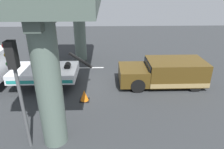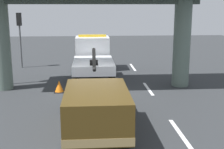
{
  "view_description": "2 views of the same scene",
  "coord_description": "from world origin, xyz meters",
  "views": [
    {
      "loc": [
        -1.47,
        11.36,
        5.74
      ],
      "look_at": [
        -1.84,
        0.06,
        0.74
      ],
      "focal_mm": 32.44,
      "sensor_mm": 36.0,
      "label": 1
    },
    {
      "loc": [
        -16.03,
        0.23,
        4.44
      ],
      "look_at": [
        -1.39,
        -0.86,
        1.14
      ],
      "focal_mm": 49.48,
      "sensor_mm": 36.0,
      "label": 2
    }
  ],
  "objects": [
    {
      "name": "tow_truck_white",
      "position": [
        4.14,
        0.0,
        1.2
      ],
      "size": [
        7.25,
        2.43,
        2.46
      ],
      "color": "white",
      "rests_on": "ground"
    },
    {
      "name": "lane_stripe_west",
      "position": [
        -6.0,
        -2.94,
        0.0
      ],
      "size": [
        2.6,
        0.16,
        0.01
      ],
      "primitive_type": "cube",
      "color": "silver",
      "rests_on": "ground"
    },
    {
      "name": "lane_stripe_east",
      "position": [
        6.0,
        -2.94,
        0.0
      ],
      "size": [
        2.6,
        0.16,
        0.01
      ],
      "primitive_type": "cube",
      "color": "silver",
      "rests_on": "ground"
    },
    {
      "name": "traffic_light_near",
      "position": [
        1.52,
        5.16,
        3.05
      ],
      "size": [
        0.39,
        0.32,
        4.17
      ],
      "color": "#515456",
      "rests_on": "ground"
    },
    {
      "name": "ground_plane",
      "position": [
        0.0,
        0.0,
        -0.05
      ],
      "size": [
        60.0,
        40.0,
        0.1
      ],
      "primitive_type": "cube",
      "color": "#2D3033"
    },
    {
      "name": "overpass_structure",
      "position": [
        0.57,
        0.0,
        4.92
      ],
      "size": [
        3.6,
        11.73,
        5.94
      ],
      "color": "#596B60",
      "rests_on": "ground"
    },
    {
      "name": "lane_stripe_mid",
      "position": [
        0.0,
        -2.94,
        0.0
      ],
      "size": [
        2.6,
        0.16,
        0.01
      ],
      "primitive_type": "cube",
      "color": "silver",
      "rests_on": "ground"
    },
    {
      "name": "towed_van_green",
      "position": [
        -5.18,
        -0.0,
        0.78
      ],
      "size": [
        5.2,
        2.23,
        1.58
      ],
      "color": "#4C3814",
      "rests_on": "ground"
    },
    {
      "name": "traffic_cone_orange",
      "position": [
        -0.29,
        1.83,
        0.29
      ],
      "size": [
        0.52,
        0.52,
        0.62
      ],
      "color": "orange",
      "rests_on": "ground"
    }
  ]
}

